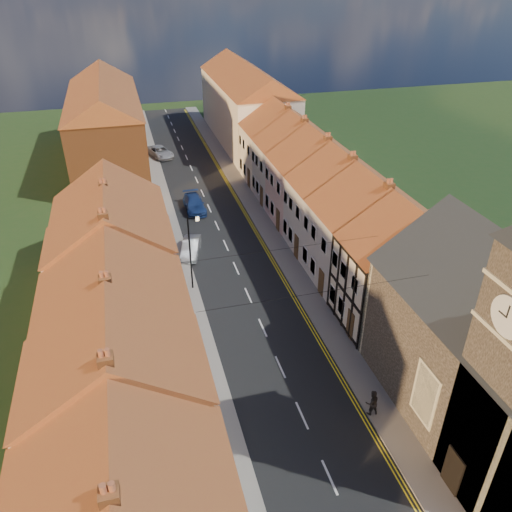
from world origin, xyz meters
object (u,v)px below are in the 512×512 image
at_px(car_far, 194,204).
at_px(car_distant, 160,152).
at_px(lamppost, 191,249).
at_px(church, 504,335).
at_px(car_mid, 191,247).
at_px(pedestrian_right, 372,403).

bearing_deg(car_far, car_distant, 95.18).
relative_size(lamppost, car_distant, 1.25).
distance_m(church, lamppost, 21.38).
xyz_separation_m(car_mid, pedestrian_right, (6.90, -20.23, 0.28)).
distance_m(car_distant, pedestrian_right, 46.45).
height_order(church, car_far, church).
relative_size(car_far, car_distant, 0.97).
height_order(lamppost, pedestrian_right, lamppost).
bearing_deg(car_far, church, -71.03).
height_order(lamppost, car_distant, lamppost).
height_order(car_mid, car_far, car_far).
bearing_deg(pedestrian_right, church, 166.75).
xyz_separation_m(car_mid, car_far, (1.70, 8.68, 0.04)).
bearing_deg(pedestrian_right, lamppost, -59.19).
height_order(car_mid, car_distant, car_distant).
relative_size(church, car_far, 3.24).
bearing_deg(church, car_far, 109.49).
height_order(car_distant, pedestrian_right, pedestrian_right).
height_order(lamppost, car_mid, lamppost).
height_order(lamppost, car_far, lamppost).
relative_size(car_distant, pedestrian_right, 2.99).
relative_size(lamppost, car_mid, 1.53).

